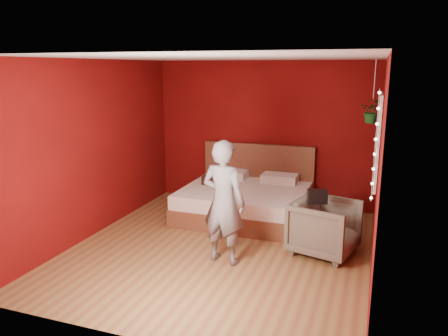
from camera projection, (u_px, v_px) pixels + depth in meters
floor at (221, 248)px, 6.14m from camera, size 4.50×4.50×0.00m
room_walls at (221, 129)px, 5.76m from camera, size 4.04×4.54×2.62m
window at (378, 140)px, 5.98m from camera, size 0.05×0.97×1.27m
fairy_lights at (375, 147)px, 5.51m from camera, size 0.04×0.04×1.45m
bed at (246, 199)px, 7.40m from camera, size 2.04×1.74×1.12m
person at (224, 202)px, 5.54m from camera, size 0.64×0.47×1.61m
armchair at (325, 227)px, 5.88m from camera, size 0.99×0.98×0.75m
handbag at (317, 197)px, 5.68m from camera, size 0.28×0.20×0.18m
throw_pillow at (218, 179)px, 7.56m from camera, size 0.45×0.45×0.15m
hanging_plant at (372, 111)px, 6.54m from camera, size 0.40×0.37×0.94m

